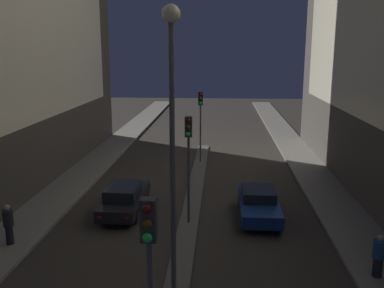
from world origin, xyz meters
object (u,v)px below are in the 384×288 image
at_px(traffic_light_near, 149,261).
at_px(traffic_light_mid, 189,146).
at_px(car_right_lane, 259,204).
at_px(traffic_light_far, 201,111).
at_px(pedestrian_on_right_sidewalk, 379,255).
at_px(pedestrian_on_left_sidewalk, 9,224).
at_px(street_lamp, 172,111).
at_px(car_left_lane, 125,198).

relative_size(traffic_light_near, traffic_light_mid, 1.00).
bearing_deg(car_right_lane, traffic_light_near, -105.84).
relative_size(traffic_light_far, car_right_lane, 1.14).
height_order(car_right_lane, pedestrian_on_right_sidewalk, pedestrian_on_right_sidewalk).
bearing_deg(pedestrian_on_left_sidewalk, street_lamp, -25.66).
bearing_deg(traffic_light_far, traffic_light_mid, -90.00).
bearing_deg(traffic_light_mid, pedestrian_on_right_sidewalk, -32.46).
xyz_separation_m(traffic_light_mid, car_left_lane, (-3.28, 1.34, -2.98)).
bearing_deg(pedestrian_on_left_sidewalk, pedestrian_on_right_sidewalk, -6.46).
bearing_deg(car_left_lane, car_right_lane, -2.45).
xyz_separation_m(traffic_light_far, street_lamp, (0.00, -17.21, 2.48)).
relative_size(traffic_light_mid, pedestrian_on_left_sidewalk, 2.91).
height_order(car_left_lane, car_right_lane, car_left_lane).
relative_size(traffic_light_mid, traffic_light_far, 1.00).
xyz_separation_m(traffic_light_mid, traffic_light_far, (0.00, 10.98, 0.00)).
distance_m(street_lamp, car_left_lane, 9.89).
bearing_deg(pedestrian_on_right_sidewalk, street_lamp, -165.34).
bearing_deg(traffic_light_far, traffic_light_near, -90.00).
distance_m(traffic_light_mid, traffic_light_far, 10.98).
relative_size(traffic_light_near, car_left_lane, 1.04).
relative_size(car_right_lane, pedestrian_on_right_sidewalk, 2.80).
bearing_deg(street_lamp, traffic_light_mid, 90.00).
bearing_deg(car_left_lane, traffic_light_far, 71.19).
xyz_separation_m(car_left_lane, car_right_lane, (6.57, -0.28, -0.02)).
distance_m(traffic_light_far, street_lamp, 17.39).
height_order(pedestrian_on_left_sidewalk, pedestrian_on_right_sidewalk, pedestrian_on_left_sidewalk).
xyz_separation_m(street_lamp, pedestrian_on_left_sidewalk, (-7.09, 3.40, -5.15)).
height_order(traffic_light_near, traffic_light_mid, same).
height_order(traffic_light_far, pedestrian_on_left_sidewalk, traffic_light_far).
xyz_separation_m(car_left_lane, pedestrian_on_right_sidewalk, (10.22, -5.75, 0.22)).
bearing_deg(street_lamp, pedestrian_on_left_sidewalk, 154.34).
bearing_deg(traffic_light_near, car_left_lane, 105.49).
xyz_separation_m(street_lamp, car_right_lane, (3.28, 7.29, -5.48)).
bearing_deg(traffic_light_mid, traffic_light_far, 90.00).
relative_size(traffic_light_near, pedestrian_on_right_sidewalk, 3.19).
bearing_deg(street_lamp, car_right_lane, 65.75).
distance_m(pedestrian_on_left_sidewalk, pedestrian_on_right_sidewalk, 14.12).
distance_m(traffic_light_near, pedestrian_on_left_sidewalk, 10.79).
xyz_separation_m(traffic_light_mid, street_lamp, (0.00, -6.23, 2.48)).
bearing_deg(car_left_lane, street_lamp, -66.55).
relative_size(pedestrian_on_left_sidewalk, pedestrian_on_right_sidewalk, 1.10).
distance_m(car_left_lane, car_right_lane, 6.57).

